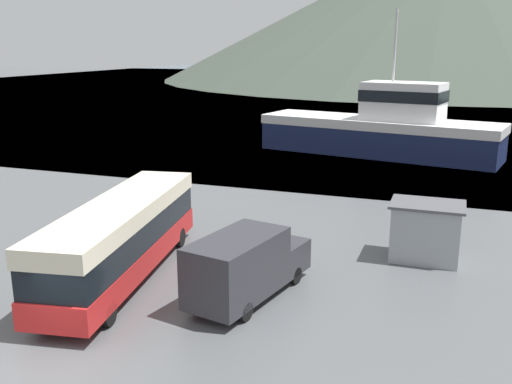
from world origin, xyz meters
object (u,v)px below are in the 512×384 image
Objects in this scene: delivery_van at (246,265)px; fishing_boat at (383,128)px; small_boat at (402,133)px; tour_bus at (122,236)px; storage_bin at (109,219)px; dock_kiosk at (426,231)px.

delivery_van is 0.30× the size of fishing_boat.
tour_bus is at bearing -109.73° from small_boat.
delivery_van is 0.91× the size of small_boat.
tour_bus is 5.52m from delivery_van.
fishing_boat is (6.36, 31.31, 0.59)m from tour_bus.
fishing_boat reaches higher than storage_bin.
fishing_boat is 11.45m from small_boat.
delivery_van is at bearing -28.43° from storage_bin.
tour_bus is at bearing -170.20° from delivery_van.
tour_bus is at bearing -50.89° from storage_bin.
fishing_boat is at bearing 101.89° from dock_kiosk.
delivery_van is (5.50, -0.19, -0.46)m from tour_bus.
small_boat is (0.62, 11.25, -2.01)m from fishing_boat.
dock_kiosk is (6.11, 6.57, -0.05)m from delivery_van.
small_boat is (11.02, 37.59, -0.27)m from storage_bin.
delivery_van is 10.87m from storage_bin.
delivery_van is 2.00× the size of dock_kiosk.
dock_kiosk reaches higher than storage_bin.
small_boat is at bearing 73.66° from storage_bin.
tour_bus is 3.71× the size of dock_kiosk.
tour_bus reaches higher than storage_bin.
fishing_boat is (0.86, 31.51, 1.04)m from delivery_van.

